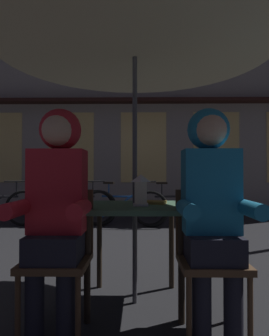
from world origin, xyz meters
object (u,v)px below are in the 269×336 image
lantern (141,189)px  person_left_hooded (57,195)px  chair_right (209,250)px  chair_left (59,250)px  bicycle_fourth (177,207)px  bicycle_third (123,207)px  bicycle_second (72,207)px  patio_umbrella (135,33)px  person_right_hooded (211,195)px  cafe_table (135,218)px  book (153,202)px

lantern → person_left_hooded: 0.64m
chair_right → person_left_hooded: 1.03m
person_left_hooded → lantern: bearing=34.9°
chair_left → person_left_hooded: bearing=-90.0°
chair_right → person_left_hooded: bearing=-176.6°
chair_left → bicycle_fourth: (1.21, 3.72, -0.14)m
lantern → bicycle_third: bearing=95.1°
person_left_hooded → bicycle_second: bearing=101.0°
patio_umbrella → person_left_hooded: size_ratio=1.65×
person_right_hooded → bicycle_third: 3.84m
bicycle_third → bicycle_fourth: bearing=2.3°
person_right_hooded → bicycle_third: bearing=101.2°
person_left_hooded → bicycle_third: (0.22, 3.74, -0.50)m
chair_right → person_right_hooded: size_ratio=0.62×
chair_left → chair_right: size_ratio=1.00×
cafe_table → bicycle_second: size_ratio=0.44×
person_right_hooded → cafe_table: bearing=138.4°
patio_umbrella → book: size_ratio=11.55×
cafe_table → bicycle_second: (-1.21, 3.35, -0.29)m
bicycle_third → bicycle_fourth: 0.99m
book → chair_left: bearing=-129.7°
chair_right → bicycle_third: chair_right is taller
chair_left → book: bearing=36.0°
person_right_hooded → book: size_ratio=7.00×
cafe_table → person_right_hooded: size_ratio=0.53×
chair_left → chair_right: same height
bicycle_second → bicycle_third: 0.96m
cafe_table → person_right_hooded: bearing=-41.6°
person_right_hooded → book: 0.62m
bicycle_third → book: (0.40, -3.23, 0.41)m
cafe_table → book: bearing=30.3°
bicycle_second → bicycle_third: size_ratio=1.02×
chair_right → bicycle_second: bearing=114.5°
person_right_hooded → chair_left: bearing=176.6°
lantern → book: (0.10, 0.14, -0.11)m
patio_umbrella → person_right_hooded: size_ratio=1.65×
patio_umbrella → lantern: 1.20m
cafe_table → chair_right: (0.48, -0.37, -0.15)m
lantern → bicycle_fourth: (0.69, 3.41, -0.51)m
person_right_hooded → bicycle_fourth: size_ratio=0.83×
cafe_table → chair_right: bearing=-37.5°
bicycle_second → bicycle_third: bearing=-2.3°
cafe_table → bicycle_third: bearing=94.4°
chair_right → book: 0.62m
lantern → chair_right: size_ratio=0.27×
person_left_hooded → book: bearing=39.3°
person_left_hooded → person_right_hooded: bearing=0.0°
patio_umbrella → bicycle_second: bearing=109.9°
person_left_hooded → bicycle_fourth: 4.00m
chair_left → person_right_hooded: (0.96, -0.06, 0.36)m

